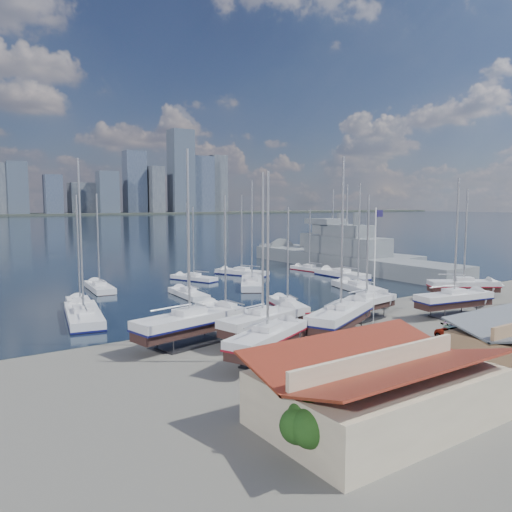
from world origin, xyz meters
TOP-DOWN VIEW (x-y plane):
  - ground at (0.00, -10.00)m, footprint 1400.00×1400.00m
  - shed_red at (-18.00, -26.00)m, footprint 14.70×9.45m
  - sailboat_cradle_0 at (-20.04, -4.82)m, footprint 11.70×5.36m
  - sailboat_cradle_1 at (-16.88, -12.92)m, footprint 9.99×6.60m
  - sailboat_cradle_2 at (-13.75, -7.66)m, footprint 10.23×5.07m
  - sailboat_cradle_3 at (-6.40, -10.60)m, footprint 11.26×7.53m
  - sailboat_cradle_4 at (1.31, -6.65)m, footprint 8.84×3.58m
  - sailboat_cradle_5 at (10.94, -11.31)m, footprint 10.27×4.40m
  - sailboat_cradle_6 at (20.86, -5.96)m, footprint 9.32×7.26m
  - sailboat_moored_0 at (-25.64, 10.71)m, footprint 5.79×13.14m
  - sailboat_moored_1 at (-24.36, 17.02)m, footprint 4.33×10.29m
  - sailboat_moored_2 at (-18.29, 29.39)m, footprint 3.74×10.37m
  - sailboat_moored_3 at (-10.73, 4.45)m, footprint 3.38×10.05m
  - sailboat_moored_4 at (-9.41, 17.12)m, footprint 3.05×9.35m
  - sailboat_moored_5 at (-1.89, 30.28)m, footprint 5.66×9.10m
  - sailboat_moored_6 at (-2.13, 3.55)m, footprint 4.88×9.25m
  - sailboat_moored_7 at (2.75, 19.18)m, footprint 9.11×11.59m
  - sailboat_moored_8 at (8.51, 31.30)m, footprint 6.99×10.61m
  - sailboat_moored_9 at (13.94, 7.07)m, footprint 5.85×11.63m
  - sailboat_moored_10 at (22.07, 19.08)m, footprint 3.21×11.41m
  - sailboat_moored_11 at (22.68, 28.80)m, footprint 3.46×8.71m
  - naval_ship_east at (31.14, 27.43)m, footprint 9.30×53.63m
  - naval_ship_west at (39.43, 40.58)m, footprint 10.93×45.81m
  - car_a at (-7.71, -21.39)m, footprint 3.28×5.07m
  - car_b at (-4.80, -21.96)m, footprint 4.78×1.81m
  - car_c at (1.11, -19.03)m, footprint 3.48×5.70m
  - car_d at (2.41, -18.99)m, footprint 2.60×5.62m
  - tree at (-24.61, -27.35)m, footprint 2.39×2.39m
  - flagpole at (0.54, -8.57)m, footprint 1.12×0.12m

SIDE VIEW (x-z plane):
  - ground at x=0.00m, z-range 0.00..0.00m
  - sailboat_moored_3 at x=-10.73m, z-range -7.09..7.71m
  - sailboat_moored_1 at x=-24.36m, z-range -7.15..7.77m
  - sailboat_moored_6 at x=-2.13m, z-range -6.35..6.97m
  - sailboat_moored_5 at x=-1.89m, z-range -6.29..6.90m
  - sailboat_moored_8 at x=8.51m, z-range -7.43..8.05m
  - sailboat_moored_11 at x=22.68m, z-range -6.03..6.64m
  - sailboat_moored_10 at x=22.07m, z-range -8.21..8.83m
  - sailboat_moored_0 at x=-25.64m, z-range -9.19..9.82m
  - sailboat_moored_2 at x=-18.29m, z-range -7.35..7.99m
  - sailboat_moored_4 at x=-9.41m, z-range -6.64..7.29m
  - sailboat_moored_9 at x=13.94m, z-range -8.13..8.78m
  - sailboat_moored_7 at x=2.75m, z-range -8.50..9.15m
  - car_c at x=1.11m, z-range 0.00..1.48m
  - car_b at x=-4.80m, z-range 0.00..1.56m
  - car_d at x=2.41m, z-range 0.00..1.59m
  - car_a at x=-7.71m, z-range 0.00..1.61m
  - naval_ship_west at x=39.43m, z-range -7.38..10.71m
  - naval_ship_east at x=31.14m, z-range -7.73..11.08m
  - sailboat_cradle_4 at x=1.31m, z-range -5.10..9.06m
  - sailboat_cradle_6 at x=20.86m, z-range -5.58..9.64m
  - sailboat_cradle_1 at x=-16.88m, z-range -5.83..9.95m
  - sailboat_cradle_5 at x=10.94m, z-range -5.96..10.11m
  - sailboat_cradle_2 at x=-13.75m, z-range -5.96..10.12m
  - sailboat_cradle_3 at x=-6.40m, z-range -6.67..10.99m
  - sailboat_cradle_0 at x=-20.04m, z-range -6.86..11.22m
  - tree at x=-24.61m, z-range 0.50..3.90m
  - shed_red at x=-18.00m, z-range 0.07..4.57m
  - flagpole at x=0.54m, z-range 1.02..13.77m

